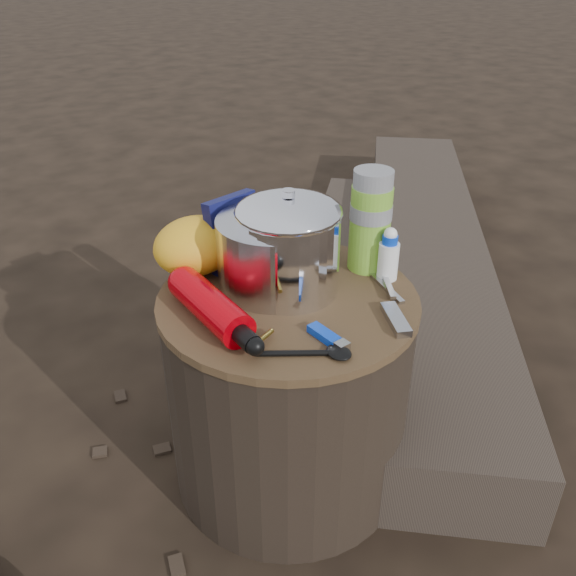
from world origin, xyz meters
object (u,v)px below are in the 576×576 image
camping_pot (288,244)px  travel_mug (286,229)px  log_main (425,254)px  fuel_bottle (211,306)px  thermos (370,221)px  stump (288,390)px

camping_pot → travel_mug: bearing=58.9°
log_main → fuel_bottle: size_ratio=8.16×
fuel_bottle → travel_mug: 0.29m
camping_pot → thermos: 0.19m
log_main → thermos: size_ratio=10.51×
fuel_bottle → camping_pot: bearing=4.9°
log_main → thermos: thermos is taller
log_main → travel_mug: size_ratio=16.22×
log_main → fuel_bottle: 1.23m
camping_pot → thermos: thermos is taller
camping_pot → fuel_bottle: camping_pot is taller
camping_pot → fuel_bottle: size_ratio=0.73×
camping_pot → thermos: (0.19, -0.01, 0.01)m
camping_pot → stump: bearing=-125.3°
log_main → travel_mug: 0.98m
stump → fuel_bottle: fuel_bottle is taller
stump → travel_mug: size_ratio=3.72×
travel_mug → log_main: bearing=22.8°
stump → camping_pot: size_ratio=2.57×
log_main → travel_mug: (-0.81, -0.34, 0.44)m
camping_pot → thermos: bearing=-4.3°
stump → thermos: 0.39m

